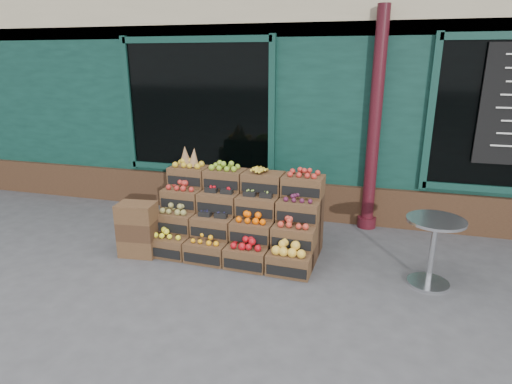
# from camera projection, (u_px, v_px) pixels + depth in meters

# --- Properties ---
(ground) EXTENTS (60.00, 60.00, 0.00)m
(ground) POSITION_uv_depth(u_px,v_px,m) (256.00, 279.00, 5.07)
(ground) COLOR #414144
(ground) RESTS_ON ground
(shop_facade) EXTENTS (12.00, 6.24, 4.80)m
(shop_facade) POSITION_uv_depth(u_px,v_px,m) (321.00, 63.00, 9.05)
(shop_facade) COLOR #0E322A
(shop_facade) RESTS_ON ground
(crate_display) EXTENTS (2.19, 1.13, 1.35)m
(crate_display) POSITION_uv_depth(u_px,v_px,m) (238.00, 221.00, 5.73)
(crate_display) COLOR #4E341E
(crate_display) RESTS_ON ground
(spare_crates) EXTENTS (0.51, 0.38, 0.71)m
(spare_crates) POSITION_uv_depth(u_px,v_px,m) (138.00, 229.00, 5.59)
(spare_crates) COLOR #4E341E
(spare_crates) RESTS_ON ground
(bistro_table) EXTENTS (0.64, 0.64, 0.80)m
(bistro_table) POSITION_uv_depth(u_px,v_px,m) (433.00, 244.00, 4.80)
(bistro_table) COLOR #B0B3B7
(bistro_table) RESTS_ON ground
(shopkeeper) EXTENTS (0.85, 0.67, 2.06)m
(shopkeeper) POSITION_uv_depth(u_px,v_px,m) (209.00, 141.00, 7.93)
(shopkeeper) COLOR #1E6C2B
(shopkeeper) RESTS_ON ground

